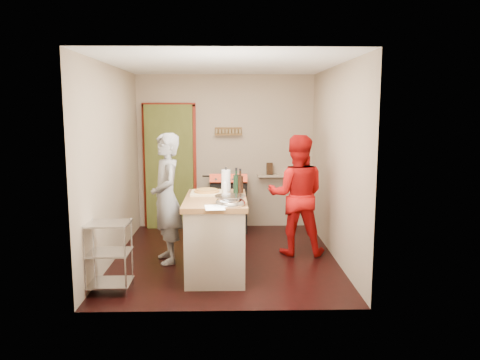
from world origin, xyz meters
name	(u,v)px	position (x,y,z in m)	size (l,w,h in m)	color
floor	(225,257)	(0.00, 0.00, 0.00)	(3.50, 3.50, 0.00)	black
back_wall	(188,162)	(-0.64, 1.78, 1.13)	(3.00, 0.44, 2.60)	tan
left_wall	(112,164)	(-1.50, 0.00, 1.30)	(0.04, 3.50, 2.60)	tan
right_wall	(336,163)	(1.50, 0.00, 1.30)	(0.04, 3.50, 2.60)	tan
ceiling	(224,64)	(0.00, 0.00, 2.61)	(3.00, 3.50, 0.02)	white
stove	(229,204)	(0.05, 1.42, 0.45)	(0.60, 0.63, 1.00)	black
wire_shelving	(109,253)	(-1.28, -1.20, 0.44)	(0.48, 0.40, 0.80)	silver
island	(216,234)	(-0.10, -0.63, 0.50)	(0.75, 1.38, 1.26)	#BDB2A0
person_stripe	(167,198)	(-0.77, -0.16, 0.86)	(0.63, 0.41, 1.72)	#ADAEB2
person_red	(297,195)	(1.00, 0.15, 0.84)	(0.82, 0.64, 1.68)	#AB0C0B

